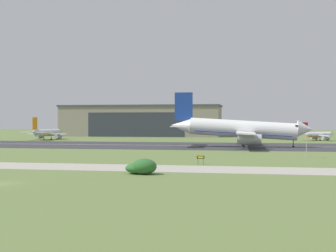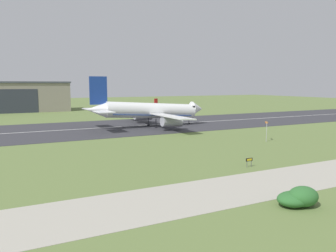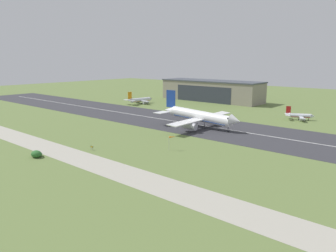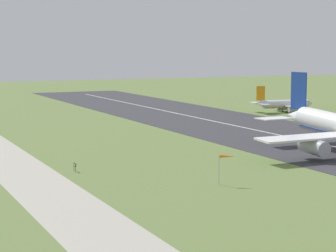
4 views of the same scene
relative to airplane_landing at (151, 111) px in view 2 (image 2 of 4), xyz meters
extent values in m
plane|color=olive|center=(-30.27, -44.61, -5.68)|extent=(635.76, 635.76, 0.00)
cube|color=#333338|center=(-30.27, 4.75, -5.65)|extent=(395.76, 46.36, 0.06)
cube|color=silver|center=(-30.27, 4.75, -5.62)|extent=(356.18, 0.70, 0.01)
cube|color=#A8A393|center=(-30.27, -70.62, -5.66)|extent=(296.82, 11.98, 0.05)
cylinder|color=white|center=(0.40, 0.01, 0.20)|extent=(34.42, 6.37, 7.35)
cone|color=white|center=(19.86, 0.54, 0.20)|extent=(5.33, 5.57, 5.70)
cone|color=white|center=(-19.87, -0.54, 1.18)|extent=(6.91, 5.07, 5.25)
cube|color=black|center=(17.17, 0.47, 1.28)|extent=(1.25, 4.65, 0.50)
cube|color=navy|center=(0.40, 0.01, -1.29)|extent=(30.72, 6.00, 1.93)
cube|color=white|center=(1.46, -13.63, -0.75)|extent=(6.06, 22.03, 0.71)
cylinder|color=#A8A8B2|center=(2.50, -11.85, -2.69)|extent=(7.33, 3.56, 3.76)
cube|color=white|center=(0.71, 13.69, -0.75)|extent=(6.06, 22.03, 0.71)
cylinder|color=#A8A8B2|center=(1.85, 11.97, -2.69)|extent=(7.33, 3.56, 3.76)
cube|color=navy|center=(-18.89, -0.52, 7.53)|extent=(5.91, 0.44, 9.23)
cube|color=white|center=(-19.10, -7.40, 1.01)|extent=(5.40, 8.45, 0.24)
cube|color=white|center=(-19.48, 6.34, 1.01)|extent=(5.40, 8.45, 0.24)
cylinder|color=black|center=(16.22, 0.44, -4.10)|extent=(0.24, 0.24, 3.17)
cylinder|color=black|center=(16.22, 0.44, -5.46)|extent=(0.84, 0.84, 0.44)
cylinder|color=black|center=(0.67, -3.24, -4.10)|extent=(0.24, 0.24, 3.17)
cylinder|color=black|center=(0.67, -3.24, -5.46)|extent=(0.84, 0.84, 0.44)
cylinder|color=black|center=(0.49, 3.27, -4.10)|extent=(0.24, 0.24, 3.17)
cylinder|color=black|center=(0.49, 3.27, -5.46)|extent=(0.84, 0.84, 0.44)
cylinder|color=silver|center=(31.15, 54.22, -3.10)|extent=(11.08, 7.02, 2.35)
cone|color=silver|center=(37.13, 57.13, -3.10)|extent=(2.94, 3.04, 2.35)
cone|color=silver|center=(24.86, 51.15, -2.68)|extent=(3.47, 3.14, 2.12)
cube|color=black|center=(36.08, 56.62, -2.63)|extent=(1.87, 2.28, 0.44)
cube|color=red|center=(31.15, 54.22, -3.75)|extent=(10.02, 6.42, 0.20)
cube|color=silver|center=(33.48, 49.95, -3.51)|extent=(5.02, 7.49, 0.40)
cylinder|color=#A8A8B2|center=(33.58, 50.66, -4.49)|extent=(3.39, 2.65, 1.46)
cube|color=silver|center=(29.22, 58.68, -3.51)|extent=(5.02, 7.49, 0.40)
cylinder|color=#A8A8B2|center=(29.84, 58.32, -4.49)|extent=(3.39, 2.65, 1.46)
cube|color=red|center=(25.24, 51.33, 0.07)|extent=(2.42, 1.37, 4.00)
cube|color=silver|center=(26.19, 48.48, -2.75)|extent=(3.59, 4.22, 0.24)
cube|color=silver|center=(23.58, 53.83, -2.75)|extent=(3.59, 4.22, 0.24)
cylinder|color=black|center=(35.10, 56.14, -4.98)|extent=(0.24, 0.24, 1.40)
cylinder|color=black|center=(35.10, 56.14, -5.46)|extent=(0.84, 0.84, 0.44)
cylinder|color=black|center=(31.52, 52.83, -4.98)|extent=(0.24, 0.24, 1.40)
cylinder|color=black|center=(31.52, 52.83, -5.46)|extent=(0.84, 0.84, 0.44)
cylinder|color=black|center=(30.28, 55.36, -4.98)|extent=(0.24, 0.24, 1.40)
cylinder|color=black|center=(30.28, 55.36, -5.46)|extent=(0.84, 0.84, 0.44)
ellipsoid|color=#2D662D|center=(-13.64, -79.91, -4.41)|extent=(4.08, 3.29, 2.54)
ellipsoid|color=#2D662D|center=(-14.61, -79.35, -4.77)|extent=(4.52, 3.59, 1.82)
cylinder|color=#B7B7BC|center=(15.58, -42.06, -3.01)|extent=(0.14, 0.14, 5.35)
cone|color=orange|center=(16.37, -40.84, -0.58)|extent=(1.91, 2.50, 0.60)
cylinder|color=#4C4C51|center=(-7.10, -61.40, -5.13)|extent=(0.10, 0.10, 1.10)
cylinder|color=#4C4C51|center=(-6.07, -61.40, -5.13)|extent=(0.10, 0.10, 1.10)
cube|color=black|center=(-6.58, -61.40, -4.29)|extent=(1.48, 0.12, 0.58)
cube|color=yellow|center=(-6.58, -61.46, -4.29)|extent=(1.12, 0.02, 0.35)
camera|label=1|loc=(3.45, -152.75, 3.00)|focal=50.00mm
camera|label=2|loc=(-46.36, -107.83, 9.53)|focal=35.00mm
camera|label=3|loc=(94.24, -133.33, 28.51)|focal=35.00mm
camera|label=4|loc=(113.65, -97.03, 18.16)|focal=70.00mm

